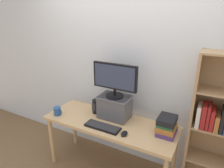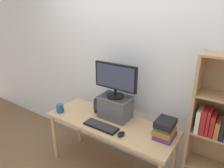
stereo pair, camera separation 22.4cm
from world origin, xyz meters
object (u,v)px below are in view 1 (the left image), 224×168
(bookshelf_unit, at_px, (221,127))
(desk, at_px, (110,128))
(riser_box, at_px, (115,107))
(desk_speaker, at_px, (96,106))
(coffee_mug, at_px, (57,111))
(computer_monitor, at_px, (115,79))
(book_stack, at_px, (167,126))
(computer_mouse, at_px, (124,133))
(keyboard, at_px, (103,127))

(bookshelf_unit, bearing_deg, desk, -166.04)
(riser_box, bearing_deg, desk_speaker, -177.05)
(desk_speaker, bearing_deg, bookshelf_unit, 6.91)
(desk, height_order, desk_speaker, desk_speaker)
(coffee_mug, relative_size, desk_speaker, 0.69)
(desk_speaker, bearing_deg, computer_monitor, 2.65)
(computer_monitor, distance_m, book_stack, 0.76)
(book_stack, bearing_deg, desk_speaker, 177.49)
(desk, distance_m, coffee_mug, 0.69)
(bookshelf_unit, xyz_separation_m, computer_monitor, (-1.14, -0.16, 0.39))
(computer_monitor, bearing_deg, coffee_mug, -156.62)
(computer_mouse, relative_size, coffee_mug, 0.84)
(bookshelf_unit, distance_m, keyboard, 1.24)
(computer_mouse, height_order, desk_speaker, desk_speaker)
(riser_box, bearing_deg, book_stack, -4.79)
(riser_box, height_order, computer_mouse, riser_box)
(riser_box, relative_size, coffee_mug, 3.14)
(desk_speaker, bearing_deg, computer_mouse, -27.33)
(computer_mouse, xyz_separation_m, desk_speaker, (-0.53, 0.27, 0.07))
(desk, bearing_deg, desk_speaker, 156.75)
(desk, relative_size, keyboard, 3.83)
(riser_box, distance_m, coffee_mug, 0.73)
(desk, xyz_separation_m, keyboard, (-0.01, -0.15, 0.09))
(bookshelf_unit, xyz_separation_m, coffee_mug, (-1.81, -0.45, -0.06))
(computer_monitor, relative_size, desk_speaker, 3.05)
(keyboard, bearing_deg, desk, 86.72)
(book_stack, xyz_separation_m, coffee_mug, (-1.31, -0.24, -0.04))
(computer_mouse, bearing_deg, coffee_mug, -179.93)
(computer_mouse, height_order, book_stack, book_stack)
(bookshelf_unit, distance_m, desk_speaker, 1.42)
(riser_box, height_order, coffee_mug, riser_box)
(desk, relative_size, computer_monitor, 2.87)
(desk, distance_m, book_stack, 0.67)
(book_stack, bearing_deg, computer_monitor, 175.33)
(book_stack, height_order, desk_speaker, book_stack)
(desk, bearing_deg, computer_mouse, -31.13)
(keyboard, relative_size, coffee_mug, 3.34)
(keyboard, relative_size, computer_mouse, 3.98)
(bookshelf_unit, height_order, coffee_mug, bookshelf_unit)
(computer_monitor, bearing_deg, bookshelf_unit, 7.90)
(computer_mouse, bearing_deg, keyboard, 177.59)
(computer_monitor, xyz_separation_m, computer_mouse, (0.26, -0.29, -0.48))
(computer_monitor, height_order, computer_mouse, computer_monitor)
(keyboard, relative_size, desk_speaker, 2.29)
(desk, bearing_deg, riser_box, 87.86)
(riser_box, distance_m, desk_speaker, 0.28)
(riser_box, relative_size, computer_mouse, 3.74)
(desk, relative_size, coffee_mug, 12.76)
(coffee_mug, bearing_deg, book_stack, 10.20)
(computer_monitor, bearing_deg, desk, -92.16)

